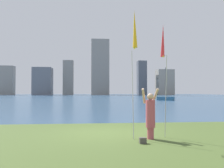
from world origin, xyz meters
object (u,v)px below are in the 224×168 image
kite_flag_left (135,32)px  kite_flag_right (163,43)px  sailboat_0 (166,98)px  bag (143,140)px  person (150,114)px

kite_flag_left → kite_flag_right: size_ratio=1.07×
sailboat_0 → kite_flag_left: bearing=-109.5°
kite_flag_left → bag: bearing=-69.4°
bag → kite_flag_right: bearing=47.4°
kite_flag_left → bag: kite_flag_left is taller
kite_flag_right → bag: size_ratio=19.67×
kite_flag_left → kite_flag_right: bearing=29.2°
kite_flag_right → sailboat_0: 36.27m
bag → sailboat_0: sailboat_0 is taller
person → sailboat_0: (11.83, 34.79, -0.50)m
kite_flag_left → bag: 3.71m
kite_flag_right → sailboat_0: size_ratio=0.71×
person → bag: person is taller
person → sailboat_0: 36.75m
kite_flag_left → kite_flag_right: (1.23, 0.69, -0.24)m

